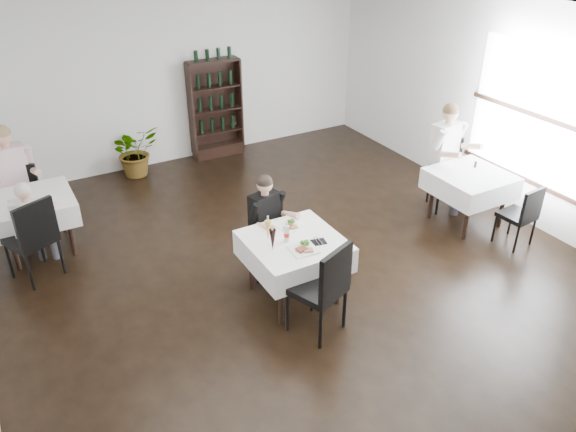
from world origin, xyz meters
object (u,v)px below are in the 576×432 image
Objects in this scene: wine_shelf at (216,110)px; potted_tree at (135,151)px; diner_main at (269,218)px; main_table at (294,251)px.

wine_shelf is 1.59m from potted_tree.
potted_tree is at bearing 99.91° from diner_main.
main_table is 0.80× the size of diner_main.
potted_tree is at bearing -175.72° from wine_shelf.
diner_main is at bearing 89.90° from main_table.
wine_shelf is 1.35× the size of diner_main.
potted_tree is (-0.63, 4.20, -0.20)m from main_table.
potted_tree is 0.66× the size of diner_main.
wine_shelf is at bearing 76.39° from diner_main.
potted_tree is (-1.53, -0.11, -0.42)m from wine_shelf.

